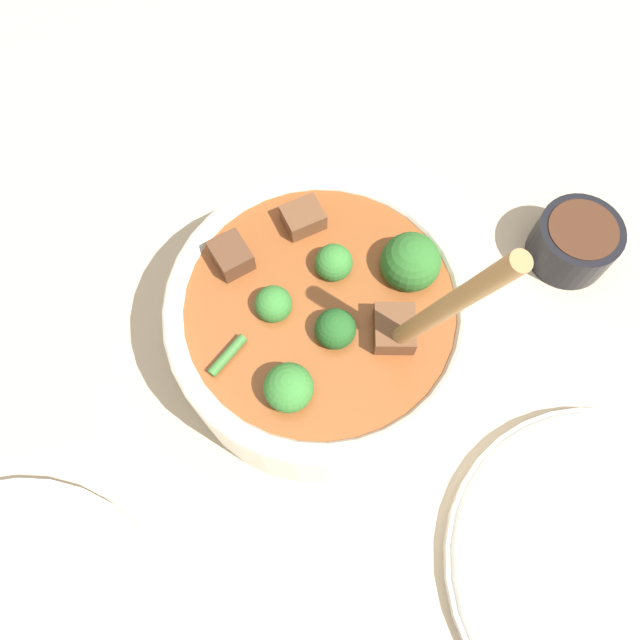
# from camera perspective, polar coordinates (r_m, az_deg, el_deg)

# --- Properties ---
(ground_plane) EXTENTS (4.00, 4.00, 0.00)m
(ground_plane) POSITION_cam_1_polar(r_m,az_deg,el_deg) (0.52, -0.00, -2.45)
(ground_plane) COLOR #C6B293
(stew_bowl) EXTENTS (0.23, 0.23, 0.25)m
(stew_bowl) POSITION_cam_1_polar(r_m,az_deg,el_deg) (0.47, 0.11, -0.24)
(stew_bowl) COLOR white
(stew_bowl) RESTS_ON ground_plane
(condiment_bowl) EXTENTS (0.07, 0.07, 0.04)m
(condiment_bowl) POSITION_cam_1_polar(r_m,az_deg,el_deg) (0.58, 22.29, 6.72)
(condiment_bowl) COLOR black
(condiment_bowl) RESTS_ON ground_plane
(empty_plate) EXTENTS (0.24, 0.24, 0.02)m
(empty_plate) POSITION_cam_1_polar(r_m,az_deg,el_deg) (0.53, 25.13, -20.10)
(empty_plate) COLOR white
(empty_plate) RESTS_ON ground_plane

